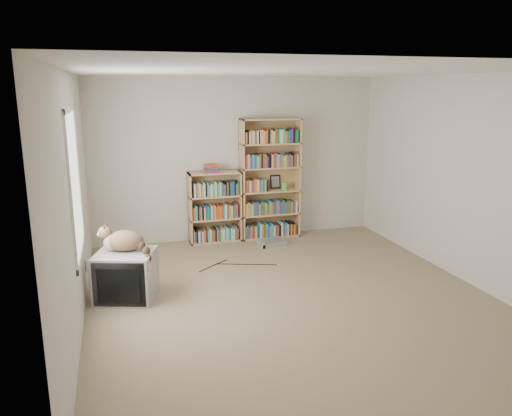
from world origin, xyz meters
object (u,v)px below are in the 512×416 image
object	(u,v)px
bookcase_tall	(270,182)
bookcase_short	(215,209)
dvd_player	(272,243)
crt_tv	(126,275)
cat	(128,244)

from	to	relation	value
bookcase_tall	bookcase_short	distance (m)	0.97
bookcase_short	dvd_player	size ratio (longest dim) A/B	2.88
crt_tv	dvd_player	world-z (taller)	crt_tv
bookcase_tall	dvd_player	bearing A→B (deg)	-103.10
crt_tv	bookcase_short	world-z (taller)	bookcase_short
cat	bookcase_tall	size ratio (longest dim) A/B	0.32
cat	dvd_player	xyz separation A→B (m)	(2.14, 1.39, -0.59)
crt_tv	cat	distance (m)	0.36
crt_tv	cat	size ratio (longest dim) A/B	1.26
cat	bookcase_tall	distance (m)	2.94
crt_tv	dvd_player	bearing A→B (deg)	50.23
cat	bookcase_short	size ratio (longest dim) A/B	0.56
bookcase_tall	dvd_player	distance (m)	0.98
crt_tv	bookcase_short	distance (m)	2.36
crt_tv	cat	xyz separation A→B (m)	(0.04, 0.02, 0.36)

